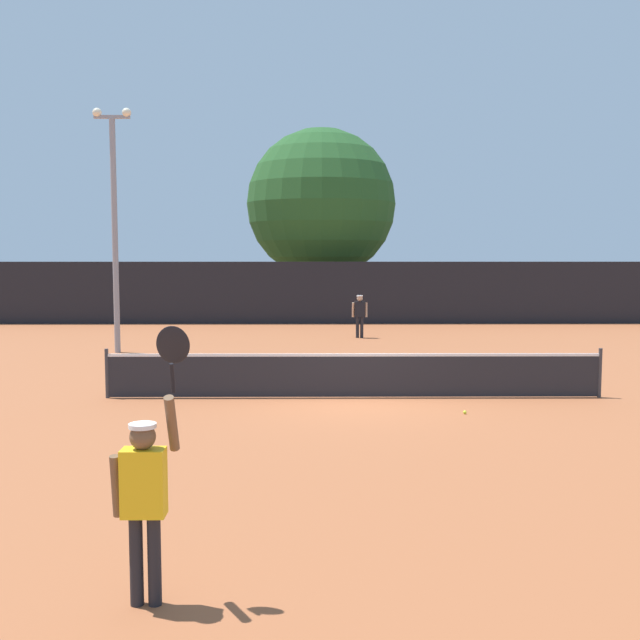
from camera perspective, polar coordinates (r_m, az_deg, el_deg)
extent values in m
plane|color=#9E5633|center=(16.18, 2.61, -5.96)|extent=(120.00, 120.00, 0.00)
cube|color=#232328|center=(16.10, 2.62, -4.30)|extent=(10.64, 0.03, 0.91)
cube|color=white|center=(16.03, 2.63, -2.70)|extent=(10.64, 0.04, 0.06)
cylinder|color=#333338|center=(16.68, -16.01, -3.96)|extent=(0.08, 0.08, 1.07)
cylinder|color=#333338|center=(17.21, 20.65, -3.81)|extent=(0.08, 0.08, 1.07)
cube|color=black|center=(32.74, 1.08, 2.10)|extent=(33.26, 0.12, 2.73)
cube|color=yellow|center=(6.85, -13.36, -12.02)|extent=(0.38, 0.22, 0.60)
sphere|color=brown|center=(6.74, -13.43, -8.69)|extent=(0.23, 0.23, 0.23)
cylinder|color=white|center=(6.72, -13.45, -7.88)|extent=(0.24, 0.24, 0.04)
cylinder|color=black|center=(7.11, -13.89, -17.46)|extent=(0.12, 0.12, 0.81)
cylinder|color=black|center=(7.08, -12.57, -17.54)|extent=(0.12, 0.12, 0.81)
cylinder|color=brown|center=(6.92, -15.34, -12.17)|extent=(0.09, 0.17, 0.57)
cylinder|color=brown|center=(6.75, -11.28, -7.78)|extent=(0.09, 0.32, 0.55)
cylinder|color=black|center=(6.73, -11.25, -4.39)|extent=(0.04, 0.11, 0.28)
ellipsoid|color=black|center=(6.75, -11.20, -1.88)|extent=(0.30, 0.13, 0.36)
cube|color=black|center=(27.32, 3.06, 0.84)|extent=(0.38, 0.22, 0.57)
sphere|color=tan|center=(27.30, 3.06, 1.66)|extent=(0.22, 0.22, 0.22)
cylinder|color=white|center=(27.29, 3.07, 1.86)|extent=(0.23, 0.23, 0.04)
cylinder|color=black|center=(27.38, 2.89, -0.56)|extent=(0.12, 0.12, 0.78)
cylinder|color=black|center=(27.39, 3.22, -0.56)|extent=(0.12, 0.12, 0.78)
cylinder|color=tan|center=(27.31, 2.56, 0.78)|extent=(0.09, 0.17, 0.55)
cylinder|color=tan|center=(27.34, 3.56, 0.78)|extent=(0.09, 0.15, 0.55)
sphere|color=#CCE033|center=(14.82, 11.04, -6.95)|extent=(0.07, 0.07, 0.07)
cylinder|color=gray|center=(24.03, -15.44, 6.14)|extent=(0.18, 0.18, 7.21)
cube|color=gray|center=(24.38, -15.66, 14.76)|extent=(1.10, 0.10, 0.10)
sphere|color=#F2EDCC|center=(24.52, -16.71, 14.98)|extent=(0.28, 0.28, 0.28)
sphere|color=#F2EDCC|center=(24.29, -14.60, 15.13)|extent=(0.28, 0.28, 0.28)
cylinder|color=brown|center=(37.25, 0.09, 2.52)|extent=(0.56, 0.56, 2.78)
sphere|color=#235123|center=(37.29, 0.09, 8.91)|extent=(7.38, 7.38, 7.38)
cube|color=white|center=(39.43, -10.88, 1.42)|extent=(2.33, 4.37, 0.90)
cube|color=#2D333D|center=(39.09, -10.98, 2.52)|extent=(1.92, 2.36, 0.64)
cylinder|color=black|center=(40.98, -11.69, 1.12)|extent=(0.22, 0.60, 0.60)
cylinder|color=black|center=(40.68, -9.34, 1.13)|extent=(0.22, 0.60, 0.60)
cylinder|color=black|center=(38.25, -12.50, 0.82)|extent=(0.22, 0.60, 0.60)
cylinder|color=black|center=(37.93, -9.99, 0.83)|extent=(0.22, 0.60, 0.60)
cube|color=#B7B7BC|center=(40.07, -3.23, 1.56)|extent=(2.15, 4.31, 0.90)
cube|color=#2D333D|center=(39.73, -3.26, 2.64)|extent=(1.83, 2.30, 0.64)
cylinder|color=black|center=(41.54, -4.31, 1.27)|extent=(0.22, 0.60, 0.60)
cylinder|color=black|center=(41.45, -1.96, 1.27)|extent=(0.22, 0.60, 0.60)
cylinder|color=black|center=(38.75, -4.59, 0.99)|extent=(0.22, 0.60, 0.60)
cylinder|color=black|center=(38.66, -2.08, 0.99)|extent=(0.22, 0.60, 0.60)
cube|color=black|center=(39.15, 11.31, 1.38)|extent=(2.32, 4.37, 0.90)
cube|color=#2D333D|center=(38.81, 11.42, 2.49)|extent=(1.91, 2.36, 0.64)
cylinder|color=black|center=(40.38, 9.72, 1.10)|extent=(0.22, 0.60, 0.60)
cylinder|color=black|center=(40.71, 12.08, 1.09)|extent=(0.22, 0.60, 0.60)
cylinder|color=black|center=(37.63, 10.47, 0.79)|extent=(0.22, 0.60, 0.60)
cylinder|color=black|center=(37.99, 12.99, 0.79)|extent=(0.22, 0.60, 0.60)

